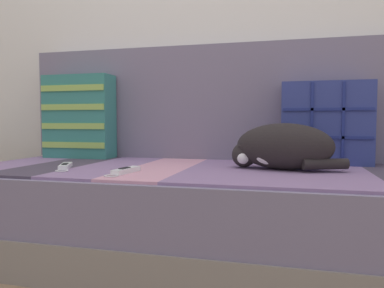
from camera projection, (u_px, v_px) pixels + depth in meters
ground_plane at (185, 262)px, 1.50m from camera, size 14.00×14.00×0.00m
couch at (191, 211)px, 1.58m from camera, size 1.96×0.91×0.37m
sofa_backrest at (210, 103)px, 1.92m from camera, size 1.92×0.14×0.57m
throw_pillow_quilted at (326, 123)px, 1.65m from camera, size 0.38×0.14×0.36m
throw_pillow_striped at (79, 117)px, 1.96m from camera, size 0.36×0.14×0.43m
sleeping_cat at (281, 148)px, 1.47m from camera, size 0.45×0.23×0.18m
game_remote_near at (125, 171)px, 1.37m from camera, size 0.07×0.20×0.02m
game_remote_far at (65, 166)px, 1.51m from camera, size 0.12×0.20×0.02m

